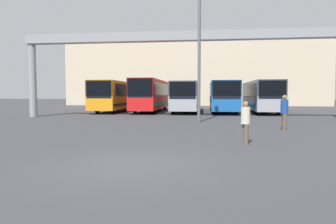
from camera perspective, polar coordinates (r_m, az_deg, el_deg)
ground_plane at (r=8.12m, az=-7.39°, el=-10.06°), size 200.00×200.00×0.00m
building_backdrop at (r=54.16m, az=5.04°, el=7.00°), size 42.80×12.00×10.49m
overhead_gantry at (r=23.60m, az=2.25°, el=12.34°), size 24.99×0.80×6.67m
bus_slot_0 at (r=33.41m, az=-9.58°, el=3.31°), size 2.59×11.78×3.17m
bus_slot_1 at (r=32.30m, az=-3.21°, el=3.51°), size 2.44×11.32×3.34m
bus_slot_2 at (r=31.41m, az=3.49°, el=3.22°), size 2.53×10.46×3.06m
bus_slot_3 at (r=32.16m, az=10.36°, el=3.21°), size 2.58×11.98×3.09m
bus_slot_4 at (r=31.76m, az=17.32°, el=3.14°), size 2.49×10.29×3.13m
pedestrian_near_center at (r=11.56m, az=14.52°, el=-1.78°), size 0.34×0.34×1.62m
pedestrian_near_right at (r=16.78m, az=21.27°, el=0.09°), size 0.38×0.38×1.84m
lamp_post at (r=20.33m, az=5.96°, el=11.25°), size 0.36×0.36×8.58m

